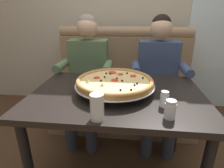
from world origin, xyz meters
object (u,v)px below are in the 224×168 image
dining_table (117,105)px  diner_right (158,74)px  booth_bench (123,90)px  shaker_pepper_flakes (170,111)px  pizza (115,82)px  patio_chair (203,59)px  drinking_glass (97,109)px  shaker_oregano (164,100)px  diner_left (87,71)px

dining_table → diner_right: diner_right is taller
booth_bench → diner_right: 0.55m
shaker_pepper_flakes → pizza: bearing=135.6°
patio_chair → drinking_glass: bearing=-119.6°
booth_bench → shaker_oregano: size_ratio=16.66×
booth_bench → shaker_pepper_flakes: (0.31, -1.18, 0.40)m
diner_left → shaker_pepper_flakes: bearing=-53.7°
diner_right → shaker_oregano: diner_right is taller
shaker_pepper_flakes → dining_table: bearing=135.9°
diner_left → booth_bench: bearing=36.1°
pizza → diner_right: bearing=57.2°
patio_chair → shaker_pepper_flakes: bearing=-113.0°
dining_table → drinking_glass: size_ratio=8.27×
dining_table → drinking_glass: bearing=-101.7°
pizza → shaker_oregano: 0.37m
dining_table → diner_left: 0.72m
patio_chair → diner_left: bearing=-138.4°
drinking_glass → booth_bench: bearing=86.6°
shaker_oregano → diner_right: bearing=85.1°
pizza → patio_chair: (1.36, 2.11, -0.31)m
shaker_pepper_flakes → shaker_oregano: size_ratio=1.08×
diner_right → shaker_oregano: 0.79m
diner_right → shaker_oregano: (-0.07, -0.78, 0.09)m
booth_bench → diner_right: diner_right is taller
booth_bench → drinking_glass: 1.31m
diner_right → drinking_glass: bearing=-114.3°
dining_table → pizza: pizza is taller
booth_bench → shaker_oregano: (0.30, -1.05, 0.40)m
drinking_glass → patio_chair: 2.87m
diner_left → dining_table: bearing=-59.4°
pizza → shaker_pepper_flakes: (0.33, -0.32, -0.03)m
pizza → shaker_oregano: size_ratio=5.76×
drinking_glass → patio_chair: bearing=60.4°
shaker_oregano → diner_left: bearing=130.2°
booth_bench → pizza: 0.96m
booth_bench → patio_chair: 1.83m
diner_right → drinking_glass: diner_right is taller
pizza → shaker_pepper_flakes: size_ratio=5.35×
dining_table → shaker_pepper_flakes: bearing=-44.1°
shaker_pepper_flakes → diner_left: bearing=126.3°
booth_bench → shaker_oregano: booth_bench is taller
shaker_oregano → patio_chair: 2.53m
shaker_pepper_flakes → drinking_glass: 0.39m
dining_table → shaker_pepper_flakes: (0.31, -0.30, 0.14)m
booth_bench → drinking_glass: (-0.07, -1.24, 0.42)m
diner_right → drinking_glass: (-0.44, -0.97, 0.11)m
booth_bench → shaker_oregano: 1.16m
shaker_oregano → patio_chair: patio_chair is taller
diner_right → pizza: size_ratio=2.27×
diner_left → shaker_pepper_flakes: size_ratio=12.14×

